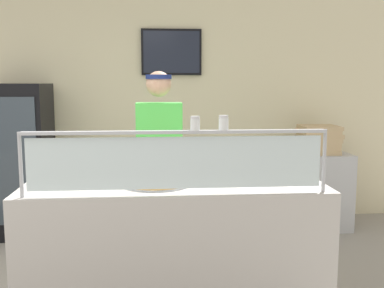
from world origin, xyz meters
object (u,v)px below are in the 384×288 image
at_px(parmesan_shaker, 195,124).
at_px(pepper_flake_shaker, 224,124).
at_px(pizza_tray, 157,182).
at_px(worker_figure, 160,162).
at_px(pizza_server, 151,180).
at_px(pizza_box_stack, 318,139).
at_px(drink_fridge, 19,160).

distance_m(parmesan_shaker, pepper_flake_shaker, 0.18).
xyz_separation_m(pizza_tray, worker_figure, (0.03, 0.61, 0.04)).
bearing_deg(worker_figure, pizza_server, -96.40).
height_order(pepper_flake_shaker, pizza_box_stack, pepper_flake_shaker).
distance_m(pizza_server, worker_figure, 0.64).
xyz_separation_m(pepper_flake_shaker, pizza_box_stack, (1.42, 2.13, -0.38)).
relative_size(pizza_server, worker_figure, 0.16).
height_order(pepper_flake_shaker, worker_figure, worker_figure).
relative_size(pizza_tray, pizza_server, 1.80).
relative_size(pizza_tray, drink_fridge, 0.30).
height_order(pizza_server, drink_fridge, drink_fridge).
bearing_deg(pizza_tray, pepper_flake_shaker, -36.10).
bearing_deg(pizza_server, pizza_box_stack, 56.92).
distance_m(pizza_server, parmesan_shaker, 0.58).
bearing_deg(pizza_server, pepper_flake_shaker, -19.37).
height_order(drink_fridge, pizza_box_stack, drink_fridge).
bearing_deg(parmesan_shaker, pepper_flake_shaker, 0.00).
bearing_deg(pepper_flake_shaker, parmesan_shaker, -180.00).
relative_size(pizza_server, drink_fridge, 0.17).
relative_size(pizza_tray, worker_figure, 0.29).
distance_m(pizza_tray, drink_fridge, 2.39).
relative_size(drink_fridge, pizza_box_stack, 3.70).
height_order(parmesan_shaker, worker_figure, worker_figure).
distance_m(pizza_server, pizza_box_stack, 2.64).
relative_size(pepper_flake_shaker, pizza_box_stack, 0.21).
xyz_separation_m(parmesan_shaker, pizza_box_stack, (1.60, 2.13, -0.38)).
bearing_deg(worker_figure, drink_fridge, 140.60).
height_order(pizza_tray, pepper_flake_shaker, pepper_flake_shaker).
height_order(parmesan_shaker, pizza_box_stack, parmesan_shaker).
height_order(pizza_tray, pizza_server, pizza_server).
height_order(pizza_tray, pizza_box_stack, pizza_box_stack).
distance_m(pizza_server, pepper_flake_shaker, 0.69).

